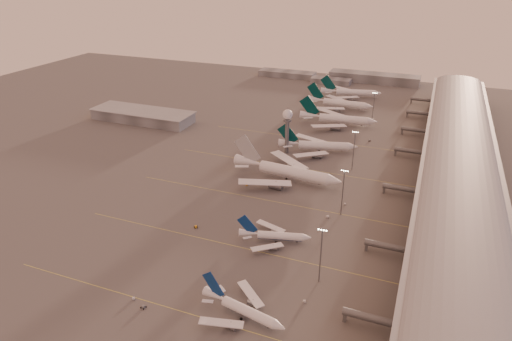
% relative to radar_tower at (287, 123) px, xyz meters
% --- Properties ---
extents(ground, '(700.00, 700.00, 0.00)m').
position_rel_radar_tower_xyz_m(ground, '(-5.00, -120.00, -20.95)').
color(ground, '#4E4C4C').
rests_on(ground, ground).
extents(taxiway_markings, '(180.00, 185.25, 0.02)m').
position_rel_radar_tower_xyz_m(taxiway_markings, '(25.00, -64.00, -20.94)').
color(taxiway_markings, '#DFD44F').
rests_on(taxiway_markings, ground).
extents(terminal, '(57.00, 362.00, 23.04)m').
position_rel_radar_tower_xyz_m(terminal, '(102.88, -9.91, -10.43)').
color(terminal, black).
rests_on(terminal, ground).
extents(hangar, '(82.00, 27.00, 8.50)m').
position_rel_radar_tower_xyz_m(hangar, '(-125.00, 20.00, -16.63)').
color(hangar, slate).
rests_on(hangar, ground).
extents(radar_tower, '(6.40, 6.40, 31.10)m').
position_rel_radar_tower_xyz_m(radar_tower, '(0.00, 0.00, 0.00)').
color(radar_tower, slate).
rests_on(radar_tower, ground).
extents(mast_a, '(3.60, 0.56, 25.00)m').
position_rel_radar_tower_xyz_m(mast_a, '(53.00, -120.00, -7.21)').
color(mast_a, slate).
rests_on(mast_a, ground).
extents(mast_b, '(3.60, 0.56, 25.00)m').
position_rel_radar_tower_xyz_m(mast_b, '(50.00, -65.00, -7.21)').
color(mast_b, slate).
rests_on(mast_b, ground).
extents(mast_c, '(3.60, 0.56, 25.00)m').
position_rel_radar_tower_xyz_m(mast_c, '(45.00, -10.00, -7.21)').
color(mast_c, slate).
rests_on(mast_c, ground).
extents(mast_d, '(3.60, 0.56, 25.00)m').
position_rel_radar_tower_xyz_m(mast_d, '(43.00, 80.00, -7.21)').
color(mast_d, slate).
rests_on(mast_d, ground).
extents(distant_horizon, '(165.00, 37.50, 9.00)m').
position_rel_radar_tower_xyz_m(distant_horizon, '(-2.38, 205.14, -17.06)').
color(distant_horizon, slate).
rests_on(distant_horizon, ground).
extents(narrowbody_near, '(35.06, 27.70, 13.85)m').
position_rel_radar_tower_xyz_m(narrowbody_near, '(32.73, -149.26, -18.14)').
color(narrowbody_near, white).
rests_on(narrowbody_near, ground).
extents(narrowbody_mid, '(32.89, 25.91, 13.10)m').
position_rel_radar_tower_xyz_m(narrowbody_mid, '(27.39, -100.16, -18.30)').
color(narrowbody_mid, white).
rests_on(narrowbody_mid, ground).
extents(widebody_white, '(66.72, 53.25, 23.47)m').
position_rel_radar_tower_xyz_m(widebody_white, '(12.50, -38.17, -16.88)').
color(widebody_white, white).
rests_on(widebody_white, ground).
extents(greentail_a, '(51.64, 41.17, 19.17)m').
position_rel_radar_tower_xyz_m(greentail_a, '(18.64, 9.38, -17.56)').
color(greentail_a, white).
rests_on(greentail_a, ground).
extents(greentail_b, '(59.53, 47.87, 21.64)m').
position_rel_radar_tower_xyz_m(greentail_b, '(19.62, 66.07, -17.13)').
color(greentail_b, white).
rests_on(greentail_b, ground).
extents(greentail_c, '(56.98, 45.99, 20.69)m').
position_rel_radar_tower_xyz_m(greentail_c, '(11.61, 107.85, -17.30)').
color(greentail_c, white).
rests_on(greentail_c, ground).
extents(greentail_d, '(54.61, 43.64, 20.11)m').
position_rel_radar_tower_xyz_m(greentail_d, '(13.91, 145.51, -17.40)').
color(greentail_d, white).
rests_on(greentail_d, ground).
extents(gsv_truck_a, '(5.07, 4.55, 2.03)m').
position_rel_radar_tower_xyz_m(gsv_truck_a, '(-8.74, -155.96, -19.91)').
color(gsv_truck_a, silver).
rests_on(gsv_truck_a, ground).
extents(gsv_tug_near, '(2.73, 3.92, 1.03)m').
position_rel_radar_tower_xyz_m(gsv_tug_near, '(-3.01, -158.65, -20.42)').
color(gsv_tug_near, slate).
rests_on(gsv_tug_near, ground).
extents(gsv_catering_a, '(5.16, 3.80, 3.87)m').
position_rel_radar_tower_xyz_m(gsv_catering_a, '(51.34, -133.91, -19.01)').
color(gsv_catering_a, silver).
rests_on(gsv_catering_a, ground).
extents(gsv_tug_mid, '(3.82, 4.28, 1.05)m').
position_rel_radar_tower_xyz_m(gsv_tug_mid, '(-11.40, -103.12, -20.41)').
color(gsv_tug_mid, gold).
rests_on(gsv_tug_mid, ground).
extents(gsv_truck_b, '(6.56, 3.70, 2.51)m').
position_rel_radar_tower_xyz_m(gsv_truck_b, '(45.24, -70.96, -19.67)').
color(gsv_truck_b, silver).
rests_on(gsv_truck_b, ground).
extents(gsv_truck_c, '(6.09, 3.39, 2.33)m').
position_rel_radar_tower_xyz_m(gsv_truck_c, '(-5.46, -53.15, -19.76)').
color(gsv_truck_c, gold).
rests_on(gsv_truck_c, ground).
extents(gsv_catering_b, '(4.49, 2.33, 3.58)m').
position_rel_radar_tower_xyz_m(gsv_catering_b, '(50.12, -54.86, -19.16)').
color(gsv_catering_b, silver).
rests_on(gsv_catering_b, ground).
extents(gsv_tug_far, '(3.42, 3.43, 0.87)m').
position_rel_radar_tower_xyz_m(gsv_tug_far, '(7.08, -22.98, -20.50)').
color(gsv_tug_far, silver).
rests_on(gsv_tug_far, ground).
extents(gsv_truck_d, '(3.40, 6.49, 2.49)m').
position_rel_radar_tower_xyz_m(gsv_truck_d, '(-33.65, 13.80, -19.68)').
color(gsv_truck_d, silver).
rests_on(gsv_truck_d, ground).
extents(gsv_tug_hangar, '(3.20, 2.01, 0.89)m').
position_rel_radar_tower_xyz_m(gsv_tug_hangar, '(47.59, 41.06, -20.49)').
color(gsv_tug_hangar, slate).
rests_on(gsv_tug_hangar, ground).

